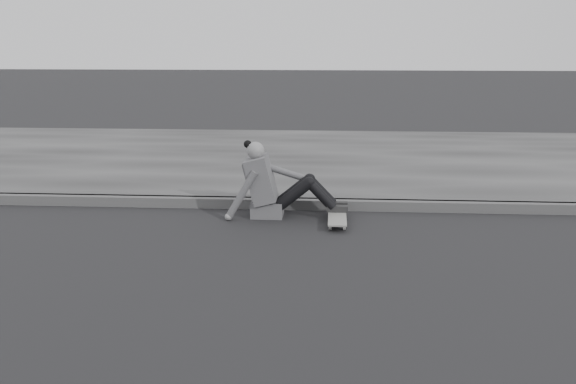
% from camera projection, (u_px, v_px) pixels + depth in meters
% --- Properties ---
extents(ground, '(80.00, 80.00, 0.00)m').
position_uv_depth(ground, '(535.00, 296.00, 5.06)').
color(ground, black).
rests_on(ground, ground).
extents(curb, '(24.00, 0.16, 0.12)m').
position_uv_depth(curb, '(469.00, 207.00, 7.55)').
color(curb, '#474747').
rests_on(curb, ground).
extents(sidewalk, '(24.00, 6.00, 0.12)m').
position_uv_depth(sidewalk, '(431.00, 160.00, 10.49)').
color(sidewalk, '#383838').
rests_on(sidewalk, ground).
extents(skateboard, '(0.20, 0.78, 0.09)m').
position_uv_depth(skateboard, '(337.00, 217.00, 7.07)').
color(skateboard, '#969691').
rests_on(skateboard, ground).
extents(seated_woman, '(1.38, 0.46, 0.88)m').
position_uv_depth(seated_woman, '(273.00, 186.00, 7.30)').
color(seated_woman, '#505053').
rests_on(seated_woman, ground).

